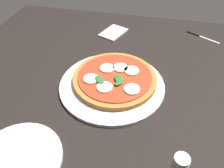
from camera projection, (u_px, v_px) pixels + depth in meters
The scene contains 7 objects.
dining_table at pixel (100, 99), 0.90m from camera, with size 1.13×1.19×0.76m.
serving_tray at pixel (112, 85), 0.81m from camera, with size 0.37×0.37×0.01m, color silver.
pizza at pixel (115, 78), 0.81m from camera, with size 0.30×0.30×0.03m.
plate_white at pixel (18, 160), 0.59m from camera, with size 0.23×0.23×0.01m, color white.
napkin at pixel (113, 33), 1.09m from camera, with size 0.13×0.09×0.01m, color white.
knife at pixel (198, 35), 1.07m from camera, with size 0.09×0.14×0.01m.
pepper_shaker at pixel (179, 168), 0.54m from camera, with size 0.04×0.04×0.09m.
Camera 1 is at (0.60, 0.18, 1.32)m, focal length 36.27 mm.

